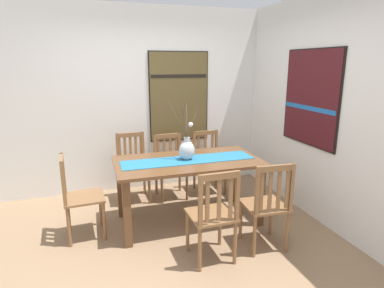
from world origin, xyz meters
name	(u,v)px	position (x,y,z in m)	size (l,w,h in m)	color
ground_plane	(177,246)	(0.00, 0.00, -0.01)	(6.40, 6.40, 0.03)	#8E7051
wall_back	(144,100)	(0.00, 1.86, 1.35)	(6.40, 0.12, 2.70)	silver
wall_side	(334,112)	(1.86, 0.00, 1.35)	(0.12, 6.40, 2.70)	silver
dining_table	(188,170)	(0.28, 0.50, 0.66)	(1.70, 0.90, 0.78)	brown
table_runner	(188,160)	(0.28, 0.50, 0.78)	(1.57, 0.36, 0.01)	#236B93
centerpiece_vase	(187,149)	(0.27, 0.52, 0.91)	(0.34, 0.21, 0.70)	silver
chair_0	(78,195)	(-0.97, 0.50, 0.49)	(0.45, 0.45, 0.94)	brown
chair_1	(213,214)	(0.27, -0.36, 0.49)	(0.43, 0.43, 0.95)	brown
chair_2	(132,165)	(-0.27, 1.38, 0.50)	(0.43, 0.43, 0.94)	brown
chair_3	(267,204)	(0.87, -0.33, 0.50)	(0.45, 0.45, 0.95)	brown
chair_4	(208,160)	(0.86, 1.36, 0.48)	(0.42, 0.42, 0.90)	brown
chair_5	(170,164)	(0.26, 1.33, 0.48)	(0.43, 0.43, 0.90)	brown
painting_on_back_wall	(179,97)	(0.53, 1.79, 1.39)	(0.92, 0.05, 1.35)	black
painting_on_side_wall	(311,98)	(1.79, 0.34, 1.48)	(0.05, 1.01, 1.16)	black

